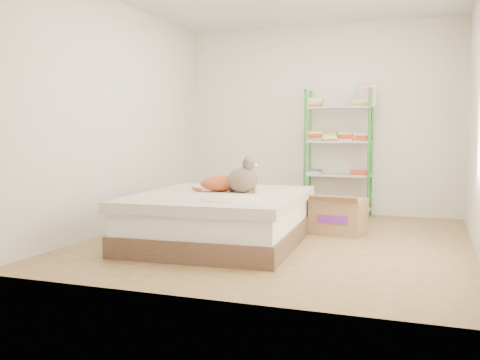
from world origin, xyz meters
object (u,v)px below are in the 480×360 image
at_px(grey_cat, 243,175).
at_px(cardboard_box, 339,216).
at_px(shelf_unit, 339,155).
at_px(white_bin, 233,197).
at_px(orange_cat, 221,181).
at_px(bed, 221,218).

relative_size(grey_cat, cardboard_box, 0.60).
bearing_deg(shelf_unit, white_bin, -178.82).
distance_m(orange_cat, cardboard_box, 1.40).
bearing_deg(grey_cat, cardboard_box, -64.87).
bearing_deg(white_bin, orange_cat, -73.08).
bearing_deg(white_bin, bed, -72.89).
distance_m(grey_cat, shelf_unit, 2.19).
distance_m(bed, shelf_unit, 2.43).
bearing_deg(cardboard_box, bed, -130.80).
xyz_separation_m(bed, white_bin, (-0.67, 2.18, -0.06)).
relative_size(bed, white_bin, 5.37).
bearing_deg(bed, white_bin, 103.99).
relative_size(grey_cat, shelf_unit, 0.21).
height_order(bed, white_bin, bed).
relative_size(orange_cat, white_bin, 1.34).
xyz_separation_m(bed, orange_cat, (-0.06, 0.16, 0.36)).
bearing_deg(white_bin, cardboard_box, -36.42).
relative_size(bed, shelf_unit, 1.19).
bearing_deg(grey_cat, white_bin, 5.13).
bearing_deg(orange_cat, grey_cat, -32.05).
height_order(bed, cardboard_box, bed).
bearing_deg(bed, orange_cat, 106.23).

